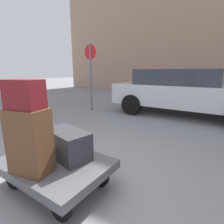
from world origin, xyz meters
TOP-DOWN VIEW (x-y plane):
  - ground_plane at (0.00, 0.00)m, footprint 60.00×60.00m
  - luggage_cart at (0.00, 0.00)m, footprint 1.24×0.88m
  - suitcase_brown_center at (-0.01, -0.27)m, footprint 0.44×0.33m
  - duffel_bag_charcoal_stacked_top at (0.05, 0.16)m, footprint 0.65×0.44m
  - duffel_bag_maroon_topmost_pile at (-0.01, -0.27)m, footprint 0.38×0.29m
  - parked_car at (0.41, 4.62)m, footprint 4.30×1.93m
  - no_parking_sign at (-2.44, 3.55)m, footprint 0.50×0.07m

SIDE VIEW (x-z plane):
  - ground_plane at x=0.00m, z-range 0.00..0.00m
  - luggage_cart at x=0.00m, z-range 0.10..0.44m
  - duffel_bag_charcoal_stacked_top at x=0.05m, z-range 0.34..0.67m
  - suitcase_brown_center at x=-0.01m, z-range 0.34..1.00m
  - parked_car at x=0.41m, z-range 0.05..1.47m
  - duffel_bag_maroon_topmost_pile at x=-0.01m, z-range 1.00..1.28m
  - no_parking_sign at x=-2.44m, z-range 0.27..2.51m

